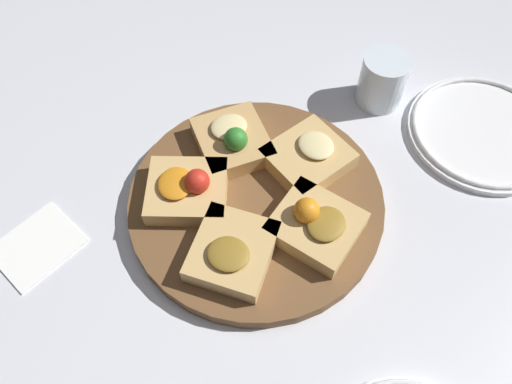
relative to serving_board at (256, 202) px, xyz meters
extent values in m
plane|color=silver|center=(0.00, 0.00, -0.01)|extent=(3.00, 3.00, 0.00)
cylinder|color=brown|center=(0.00, 0.00, 0.00)|extent=(0.36, 0.36, 0.02)
cube|color=tan|center=(-0.09, 0.04, 0.03)|extent=(0.14, 0.13, 0.03)
ellipsoid|color=beige|center=(-0.10, 0.04, 0.04)|extent=(0.07, 0.07, 0.01)
cube|color=tan|center=(-0.06, -0.07, 0.03)|extent=(0.14, 0.15, 0.03)
ellipsoid|color=beige|center=(-0.07, -0.08, 0.04)|extent=(0.07, 0.07, 0.01)
sphere|color=#2D7A28|center=(-0.05, -0.06, 0.05)|extent=(0.03, 0.03, 0.03)
cube|color=tan|center=(0.04, -0.08, 0.03)|extent=(0.14, 0.14, 0.03)
ellipsoid|color=orange|center=(0.05, -0.10, 0.04)|extent=(0.07, 0.07, 0.01)
sphere|color=red|center=(0.04, -0.07, 0.05)|extent=(0.03, 0.03, 0.03)
cube|color=tan|center=(0.09, 0.02, 0.03)|extent=(0.12, 0.12, 0.03)
ellipsoid|color=olive|center=(0.11, 0.02, 0.04)|extent=(0.06, 0.06, 0.01)
cube|color=tan|center=(0.01, 0.09, 0.03)|extent=(0.11, 0.12, 0.03)
ellipsoid|color=olive|center=(0.01, 0.11, 0.04)|extent=(0.06, 0.05, 0.01)
sphere|color=orange|center=(0.01, 0.08, 0.05)|extent=(0.03, 0.03, 0.03)
cylinder|color=white|center=(-0.29, 0.25, -0.01)|extent=(0.24, 0.24, 0.01)
torus|color=white|center=(-0.29, 0.25, 0.00)|extent=(0.22, 0.22, 0.01)
cylinder|color=silver|center=(-0.28, 0.08, 0.03)|extent=(0.07, 0.07, 0.08)
cube|color=white|center=(0.20, -0.23, -0.01)|extent=(0.13, 0.11, 0.01)
camera|label=1|loc=(0.32, 0.18, 0.60)|focal=35.00mm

